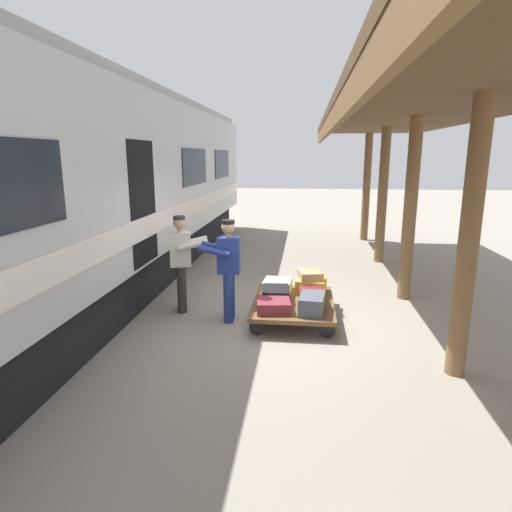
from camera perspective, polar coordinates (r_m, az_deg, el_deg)
The scene contains 13 objects.
ground_plane at distance 7.38m, azimuth 2.39°, elevation -8.53°, with size 60.00×60.00×0.00m, color gray.
platform_canopy at distance 7.13m, azimuth 22.75°, elevation 16.44°, with size 3.20×15.93×3.56m.
train_car at distance 8.02m, azimuth -24.71°, elevation 7.20°, with size 3.03×19.66×4.00m.
luggage_cart at distance 7.42m, azimuth 4.90°, elevation -6.22°, with size 1.34×1.83×0.32m.
suitcase_burgundy_valise at distance 6.91m, azimuth 2.28°, elevation -6.45°, with size 0.52×0.53×0.18m, color maroon.
suitcase_cream_canvas at distance 7.86m, azimuth 2.82°, elevation -3.91°, with size 0.48×0.54×0.21m, color beige.
suitcase_slate_roller at distance 6.88m, azimuth 7.34°, elevation -6.20°, with size 0.37×0.61×0.28m, color #4C515B.
suitcase_maroon_trunk at distance 7.37m, azimuth 7.28°, elevation -5.18°, with size 0.41×0.53×0.21m, color maroon.
suitcase_black_hardshell at distance 7.38m, azimuth 2.57°, elevation -5.02°, with size 0.44×0.57×0.22m, color black.
suitcase_yellow_case at distance 7.84m, azimuth 7.24°, elevation -3.87°, with size 0.50×0.53×0.26m, color gold.
suitcase_tan_vintage at distance 7.79m, azimuth 7.09°, elevation -2.47°, with size 0.38×0.44×0.14m, color tan.
porter_in_overalls at distance 7.17m, azimuth -3.74°, elevation -1.43°, with size 0.67×0.44×1.70m.
porter_by_door at distance 7.72m, azimuth -9.66°, elevation -0.54°, with size 0.73×0.54×1.70m.
Camera 1 is at (-0.47, 6.85, 2.71)m, focal length 30.57 mm.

